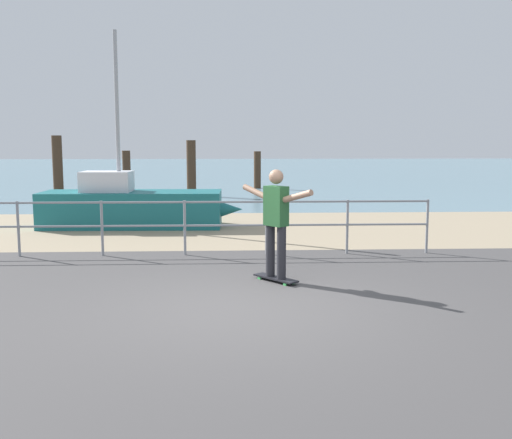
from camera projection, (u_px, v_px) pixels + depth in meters
The scene contains 11 objects.
ground_plane at pixel (243, 334), 6.76m from camera, with size 24.00×10.00×0.04m, color #474444.
beach_strip at pixel (236, 229), 14.68m from camera, with size 24.00×6.00×0.04m, color tan.
sea_surface at pixel (232, 170), 42.41m from camera, with size 72.00×50.00×0.04m, color slate.
railing_fence at pixel (143, 220), 11.15m from camera, with size 10.80×0.05×1.05m.
sailboat at pixel (138, 207), 14.85m from camera, with size 4.97×1.50×4.78m.
skateboard at pixel (276, 278), 9.16m from camera, with size 0.67×0.74×0.08m.
skateboarder at pixel (276, 217), 9.03m from camera, with size 1.00×1.16×1.65m.
groyne_post_0 at pixel (58, 165), 23.96m from camera, with size 0.40×0.40×2.34m, color #422D1E.
groyne_post_1 at pixel (127, 172), 24.29m from camera, with size 0.33×0.33×1.73m, color #422D1E.
groyne_post_2 at pixel (191, 168), 23.05m from camera, with size 0.36×0.36×2.15m, color #422D1E.
groyne_post_3 at pixel (257, 170), 26.50m from camera, with size 0.31×0.31×1.66m, color #422D1E.
Camera 1 is at (-0.15, -7.53, 2.18)m, focal length 41.99 mm.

